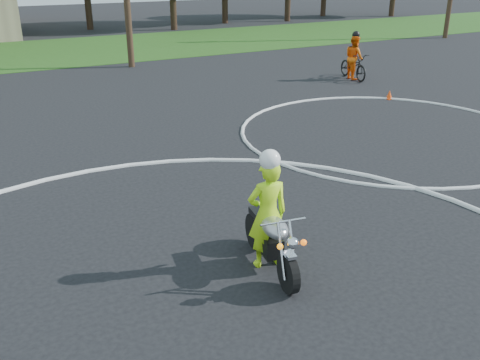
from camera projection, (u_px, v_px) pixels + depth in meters
course_markings at (282, 236)px, 9.22m from camera, size 19.05×19.05×0.12m
primary_motorcycle at (272, 240)px, 8.07m from camera, size 0.75×1.95×1.03m
rider_primary_grp at (268, 211)px, 8.02m from camera, size 0.70×0.52×1.92m
rider_second_grp at (354, 62)px, 21.27m from camera, size 1.04×2.04×1.88m
traffic_cones at (474, 240)px, 8.81m from camera, size 18.70×14.77×0.30m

